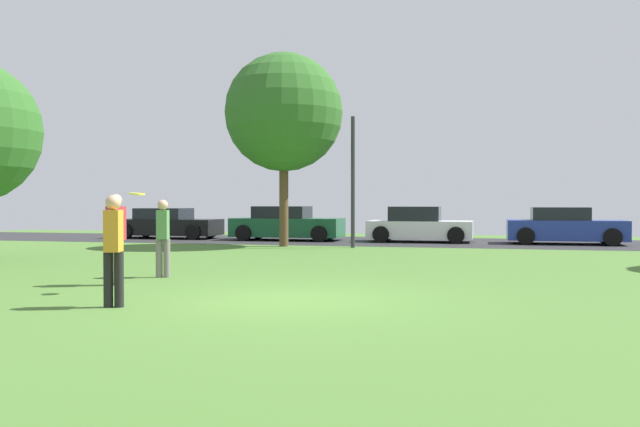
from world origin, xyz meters
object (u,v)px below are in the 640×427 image
person_bystander (116,235)px  frisbee_disc (137,194)px  maple_tree_near (284,113)px  parked_car_green (286,224)px  parked_car_black (167,224)px  parked_car_white (419,226)px  street_lamp_post (353,182)px  person_thrower (163,235)px  person_catcher (113,245)px  parked_car_blue (565,227)px

person_bystander → frisbee_disc: (0.93, -0.85, 0.76)m
maple_tree_near → parked_car_green: (-0.99, 3.60, -4.07)m
parked_car_black → parked_car_white: bearing=0.2°
parked_car_green → street_lamp_post: (3.49, -3.66, 1.60)m
person_thrower → frisbee_disc: frisbee_disc is taller
parked_car_green → parked_car_black: bearing=178.7°
person_catcher → parked_car_blue: 19.16m
parked_car_black → street_lamp_post: bearing=-23.1°
maple_tree_near → parked_car_black: (-6.38, 3.72, -4.11)m
maple_tree_near → person_catcher: 14.18m
maple_tree_near → person_bystander: bearing=-89.4°
parked_car_blue → person_bystander: bearing=-122.9°
street_lamp_post → parked_car_green: bearing=133.6°
person_bystander → parked_car_green: bearing=18.3°
parked_car_blue → street_lamp_post: size_ratio=0.93×
person_thrower → frisbee_disc: size_ratio=4.73×
parked_car_white → person_thrower: bearing=-106.5°
person_thrower → parked_car_black: bearing=-170.2°
person_thrower → parked_car_green: bearing=169.1°
person_thrower → parked_car_black: person_thrower is taller
maple_tree_near → parked_car_black: bearing=149.8°
person_thrower → person_bystander: person_bystander is taller
maple_tree_near → parked_car_green: 5.52m
person_thrower → frisbee_disc: bearing=-0.0°
person_thrower → parked_car_white: (4.02, 13.57, -0.26)m
person_thrower → street_lamp_post: (2.13, 9.75, 1.36)m
person_thrower → parked_car_green: size_ratio=0.36×
parked_car_white → street_lamp_post: 4.56m
frisbee_disc → person_bystander: bearing=137.3°
person_bystander → maple_tree_near: bearing=14.6°
parked_car_white → street_lamp_post: (-1.89, -3.82, 1.62)m
parked_car_white → street_lamp_post: size_ratio=0.90×
frisbee_disc → person_catcher: bearing=-73.3°
maple_tree_near → person_thrower: size_ratio=4.20×
parked_car_green → parked_car_blue: bearing=0.5°
maple_tree_near → parked_car_blue: maple_tree_near is taller
person_bystander → parked_car_blue: bearing=-18.9°
maple_tree_near → parked_car_green: maple_tree_near is taller
parked_car_white → parked_car_green: bearing=-178.3°
person_catcher → parked_car_black: (-7.88, 17.30, -0.33)m
parked_car_green → street_lamp_post: size_ratio=1.00×
person_thrower → person_bystander: (-0.25, -1.40, 0.07)m
person_bystander → street_lamp_post: street_lamp_post is taller
street_lamp_post → parked_car_white: bearing=63.7°
person_bystander → parked_car_black: bearing=37.5°
parked_car_white → street_lamp_post: street_lamp_post is taller
frisbee_disc → parked_car_blue: 18.05m
parked_car_black → parked_car_white: size_ratio=1.10×
person_thrower → maple_tree_near: bearing=165.5°
parked_car_green → parked_car_white: 5.38m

